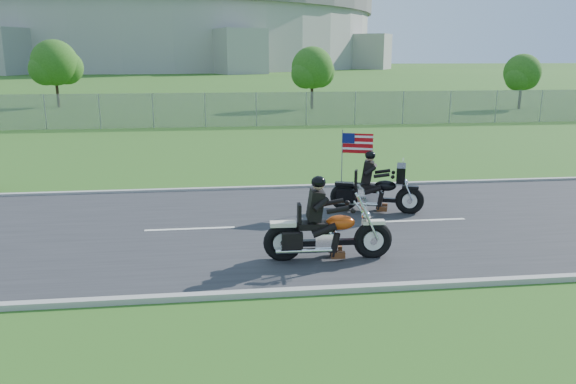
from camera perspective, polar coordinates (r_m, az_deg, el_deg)
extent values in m
plane|color=#2B5019|center=(14.12, -1.79, -3.63)|extent=(420.00, 420.00, 0.00)
cube|color=#28282B|center=(14.12, -1.79, -3.55)|extent=(120.00, 8.00, 0.04)
cube|color=#9E9B93|center=(18.00, -2.97, 0.40)|extent=(120.00, 0.18, 0.12)
cube|color=#9E9B93|center=(10.33, 0.31, -10.13)|extent=(120.00, 0.18, 0.12)
cube|color=gray|center=(33.78, -13.56, 8.04)|extent=(60.00, 0.03, 2.00)
cylinder|color=#A3A099|center=(184.46, -13.34, 15.41)|extent=(130.00, 130.00, 20.00)
cylinder|color=#605E5B|center=(184.81, -13.46, 17.57)|extent=(132.00, 132.00, 4.00)
cylinder|color=#382316|center=(44.10, 2.45, 10.06)|extent=(0.22, 0.22, 2.52)
sphere|color=#254F15|center=(44.01, 2.48, 12.51)|extent=(3.20, 3.20, 3.20)
sphere|color=#254F15|center=(44.61, 3.20, 12.06)|extent=(2.40, 2.40, 2.40)
sphere|color=#254F15|center=(43.54, 1.82, 11.91)|extent=(2.24, 2.24, 2.24)
cylinder|color=#382316|center=(49.19, -22.40, 9.61)|extent=(0.22, 0.22, 2.80)
sphere|color=#254F15|center=(49.11, -22.63, 12.04)|extent=(3.60, 3.60, 3.60)
sphere|color=#254F15|center=(49.46, -21.60, 11.67)|extent=(2.70, 2.70, 2.70)
sphere|color=#254F15|center=(48.85, -23.44, 11.37)|extent=(2.52, 2.52, 2.52)
cylinder|color=#382316|center=(47.57, 22.51, 9.14)|extent=(0.22, 0.22, 2.24)
sphere|color=#254F15|center=(47.49, 22.70, 11.16)|extent=(2.80, 2.80, 2.80)
sphere|color=#254F15|center=(48.14, 23.01, 10.77)|extent=(2.10, 2.10, 2.10)
sphere|color=#254F15|center=(46.96, 22.34, 10.68)|extent=(1.96, 1.96, 1.96)
torus|color=black|center=(12.04, 8.61, -4.83)|extent=(0.84, 0.23, 0.83)
torus|color=black|center=(11.75, -0.50, -5.15)|extent=(0.84, 0.23, 0.83)
ellipsoid|color=#C4430E|center=(11.77, 5.33, -3.10)|extent=(0.64, 0.38, 0.31)
cube|color=black|center=(11.70, 2.51, -3.40)|extent=(0.63, 0.36, 0.13)
cube|color=black|center=(11.58, 2.81, -1.32)|extent=(0.28, 0.46, 0.62)
sphere|color=black|center=(11.47, 3.12, 1.01)|extent=(0.31, 0.31, 0.30)
cube|color=silver|center=(11.72, 7.55, -0.51)|extent=(0.06, 0.52, 0.45)
torus|color=black|center=(15.48, 12.25, -0.84)|extent=(0.79, 0.43, 0.77)
torus|color=black|center=(15.57, 5.71, -0.51)|extent=(0.79, 0.43, 0.77)
ellipsoid|color=black|center=(15.40, 9.87, 0.64)|extent=(0.66, 0.51, 0.29)
cube|color=black|center=(15.44, 7.85, 0.58)|extent=(0.65, 0.48, 0.13)
cube|color=black|center=(15.35, 8.10, 2.06)|extent=(0.37, 0.48, 0.57)
sphere|color=black|center=(15.26, 8.35, 3.70)|extent=(0.36, 0.36, 0.28)
cube|color=black|center=(15.31, 11.42, 1.89)|extent=(0.49, 0.87, 0.42)
cube|color=#B70C11|center=(15.44, 7.09, 4.92)|extent=(0.80, 0.29, 0.54)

